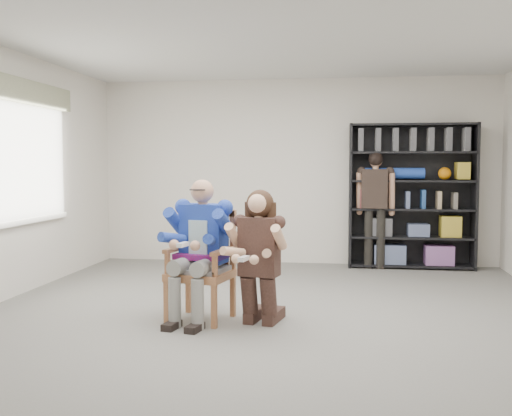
% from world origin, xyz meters
% --- Properties ---
extents(room_shell, '(6.00, 7.00, 2.80)m').
position_xyz_m(room_shell, '(0.00, 0.00, 1.40)').
color(room_shell, white).
rests_on(room_shell, ground).
extents(floor, '(6.00, 7.00, 0.01)m').
position_xyz_m(floor, '(0.00, 0.00, 0.00)').
color(floor, slate).
rests_on(floor, ground).
extents(window_left, '(0.16, 2.00, 1.75)m').
position_xyz_m(window_left, '(-2.95, 1.00, 1.63)').
color(window_left, white).
rests_on(window_left, room_shell).
extents(armchair, '(0.72, 0.70, 1.06)m').
position_xyz_m(armchair, '(-0.65, -0.04, 0.53)').
color(armchair, '#A26039').
rests_on(armchair, floor).
extents(seated_man, '(0.75, 0.93, 1.38)m').
position_xyz_m(seated_man, '(-0.65, -0.04, 0.69)').
color(seated_man, '#121C94').
rests_on(seated_man, floor).
extents(kneeling_woman, '(0.69, 0.94, 1.26)m').
position_xyz_m(kneeling_woman, '(-0.07, -0.16, 0.63)').
color(kneeling_woman, '#31201A').
rests_on(kneeling_woman, floor).
extents(bookshelf, '(1.80, 0.38, 2.10)m').
position_xyz_m(bookshelf, '(1.70, 3.28, 1.05)').
color(bookshelf, black).
rests_on(bookshelf, floor).
extents(standing_man, '(0.56, 0.38, 1.69)m').
position_xyz_m(standing_man, '(1.17, 3.16, 0.85)').
color(standing_man, '#2C221D').
rests_on(standing_man, floor).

